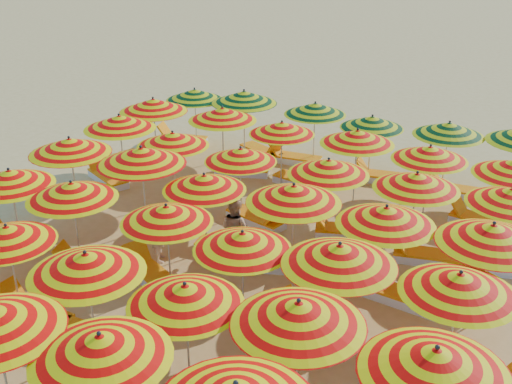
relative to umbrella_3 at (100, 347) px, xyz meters
The scene contains 60 objects.
ground 6.60m from the umbrella_3, 98.30° to the left, with size 120.00×120.00×0.00m, color tan.
umbrella_3 is the anchor object (origin of this frame).
umbrella_7 4.69m from the umbrella_3, 153.15° to the left, with size 2.36×2.36×2.07m.
umbrella_8 2.48m from the umbrella_3, 135.63° to the left, with size 2.34×2.34×2.28m.
umbrella_9 1.87m from the umbrella_3, 81.77° to the left, with size 2.32×2.32×2.15m.
umbrella_10 3.04m from the umbrella_3, 41.63° to the left, with size 2.77×2.77×2.33m.
umbrella_11 4.82m from the umbrella_3, 22.44° to the left, with size 2.55×2.55×2.34m.
umbrella_12 7.35m from the umbrella_3, 146.56° to the left, with size 2.50×2.50×2.22m.
umbrella_13 5.99m from the umbrella_3, 136.00° to the left, with size 2.70×2.70×2.22m.
umbrella_14 4.64m from the umbrella_3, 112.77° to the left, with size 2.18×2.18×2.13m.
umbrella_15 4.01m from the umbrella_3, 87.16° to the left, with size 2.09×2.09×2.11m.
umbrella_16 4.62m from the umbrella_3, 61.77° to the left, with size 2.85×2.85×2.31m.
umbrella_17 6.06m from the umbrella_3, 44.50° to the left, with size 2.44×2.44×2.21m.
umbrella_18 8.80m from the umbrella_3, 134.99° to the left, with size 2.61×2.61×2.32m.
umbrella_19 7.48m from the umbrella_3, 122.02° to the left, with size 2.65×2.65×2.40m.
umbrella_20 6.41m from the umbrella_3, 107.90° to the left, with size 2.59×2.59×2.13m.
umbrella_21 6.18m from the umbrella_3, 87.04° to the left, with size 2.25×2.25×2.30m.
umbrella_22 6.63m from the umbrella_3, 68.44° to the left, with size 2.38×2.38×2.24m.
umbrella_23 7.67m from the umbrella_3, 53.54° to the left, with size 2.69×2.69×2.33m.
umbrella_24 10.69m from the umbrella_3, 126.87° to the left, with size 2.72×2.72×2.27m.
umbrella_25 9.32m from the umbrella_3, 117.64° to the left, with size 2.19×2.19×2.16m.
umbrella_26 8.50m from the umbrella_3, 104.63° to the left, with size 2.19×2.19×2.07m.
umbrella_27 8.25m from the umbrella_3, 87.65° to the left, with size 2.15×2.15×2.19m.
umbrella_28 8.75m from the umbrella_3, 73.28° to the left, with size 2.13×2.13×2.19m.
umbrella_29 9.74m from the umbrella_3, 61.68° to the left, with size 2.52×2.52×2.15m.
umbrella_30 12.20m from the umbrella_3, 122.04° to the left, with size 2.20×2.20×2.32m.
umbrella_31 11.45m from the umbrella_3, 111.10° to the left, with size 2.27×2.27×2.26m.
umbrella_32 10.90m from the umbrella_3, 101.09° to the left, with size 2.32×2.32×2.09m.
umbrella_33 10.64m from the umbrella_3, 88.61° to the left, with size 2.41×2.41×2.23m.
umbrella_34 10.73m from the umbrella_3, 77.44° to the left, with size 2.11×2.11×2.15m.
umbrella_36 14.02m from the umbrella_3, 116.72° to the left, with size 2.63×2.63×2.12m.
umbrella_37 13.17m from the umbrella_3, 109.12° to the left, with size 2.71×2.71×2.33m.
umbrella_38 12.98m from the umbrella_3, 98.51° to the left, with size 2.49×2.49×2.14m.
umbrella_39 12.53m from the umbrella_3, 89.61° to the left, with size 2.60×2.60×2.07m.
umbrella_40 12.81m from the umbrella_3, 79.32° to the left, with size 2.14×2.14×2.20m.
lounger_3 4.58m from the umbrella_3, 151.32° to the left, with size 1.75×0.64×0.69m.
lounger_4 3.56m from the umbrella_3, 141.04° to the left, with size 1.75×0.62×0.69m.
lounger_6 8.17m from the umbrella_3, 147.71° to the left, with size 1.75×0.65×0.69m.
lounger_7 5.81m from the umbrella_3, 133.59° to the left, with size 1.83×1.07×0.69m.
lounger_8 5.31m from the umbrella_3, 118.67° to the left, with size 1.82×1.24×0.69m.
lounger_9 4.83m from the umbrella_3, 69.14° to the left, with size 1.83×1.14×0.69m.
lounger_10 6.69m from the umbrella_3, 40.19° to the left, with size 1.83×1.10×0.69m.
lounger_11 6.72m from the umbrella_3, 102.26° to the left, with size 1.79×0.78×0.69m.
lounger_12 6.41m from the umbrella_3, 91.72° to the left, with size 1.83×1.10×0.69m.
lounger_13 7.05m from the umbrella_3, 64.43° to the left, with size 1.79×0.78×0.69m.
lounger_14 11.13m from the umbrella_3, 129.67° to the left, with size 1.82×1.25×0.69m.
lounger_15 8.38m from the umbrella_3, 100.91° to the left, with size 1.82×0.98×0.69m.
lounger_16 8.70m from the umbrella_3, 84.31° to the left, with size 1.83×1.13×0.69m.
lounger_17 8.87m from the umbrella_3, 69.63° to the left, with size 1.82×0.95×0.69m.
lounger_19 12.40m from the umbrella_3, 124.70° to the left, with size 1.82×1.20×0.69m.
lounger_20 11.62m from the umbrella_3, 107.90° to the left, with size 1.83×1.14×0.69m.
lounger_21 11.17m from the umbrella_3, 97.81° to the left, with size 1.80×0.85×0.69m.
lounger_22 11.48m from the umbrella_3, 70.17° to the left, with size 1.80×0.83×0.69m.
lounger_23 14.37m from the umbrella_3, 118.96° to the left, with size 1.82×0.94×0.69m.
lounger_24 13.30m from the umbrella_3, 106.41° to the left, with size 1.82×1.23×0.69m.
lounger_25 12.97m from the umbrella_3, 101.31° to the left, with size 1.78×0.74×0.69m.
lounger_26 12.56m from the umbrella_3, 87.28° to the left, with size 1.81×0.88×0.69m.
lounger_27 12.83m from the umbrella_3, 76.92° to the left, with size 1.77×0.72×0.69m.
beachgoer_b 6.40m from the umbrella_3, 100.95° to the left, with size 0.77×0.60×1.58m, color tan.
beachgoer_a 6.05m from the umbrella_3, 117.77° to the left, with size 0.54×0.35×1.48m, color tan.
Camera 1 is at (6.43, -11.95, 7.92)m, focal length 45.00 mm.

